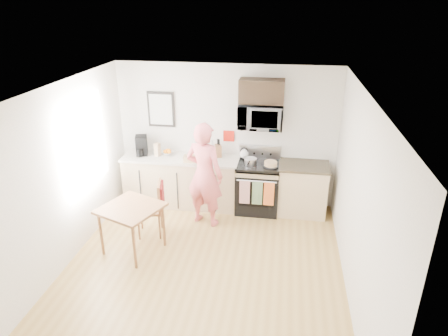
% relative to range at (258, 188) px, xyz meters
% --- Properties ---
extents(floor, '(4.60, 4.60, 0.00)m').
position_rel_range_xyz_m(floor, '(-0.63, -1.98, -0.44)').
color(floor, olive).
rests_on(floor, ground).
extents(back_wall, '(4.00, 0.04, 2.60)m').
position_rel_range_xyz_m(back_wall, '(-0.63, 0.32, 0.86)').
color(back_wall, white).
rests_on(back_wall, floor).
extents(front_wall, '(4.00, 0.04, 2.60)m').
position_rel_range_xyz_m(front_wall, '(-0.63, -4.28, 0.86)').
color(front_wall, white).
rests_on(front_wall, floor).
extents(left_wall, '(0.04, 4.60, 2.60)m').
position_rel_range_xyz_m(left_wall, '(-2.63, -1.98, 0.86)').
color(left_wall, white).
rests_on(left_wall, floor).
extents(right_wall, '(0.04, 4.60, 2.60)m').
position_rel_range_xyz_m(right_wall, '(1.37, -1.98, 0.86)').
color(right_wall, white).
rests_on(right_wall, floor).
extents(ceiling, '(4.00, 4.60, 0.04)m').
position_rel_range_xyz_m(ceiling, '(-0.63, -1.98, 2.16)').
color(ceiling, white).
rests_on(ceiling, back_wall).
extents(window, '(0.06, 1.40, 1.50)m').
position_rel_range_xyz_m(window, '(-2.59, -1.18, 1.11)').
color(window, silver).
rests_on(window, left_wall).
extents(cabinet_left, '(2.10, 0.60, 0.90)m').
position_rel_range_xyz_m(cabinet_left, '(-1.43, 0.02, 0.01)').
color(cabinet_left, tan).
rests_on(cabinet_left, floor).
extents(countertop_left, '(2.14, 0.64, 0.04)m').
position_rel_range_xyz_m(countertop_left, '(-1.43, 0.02, 0.48)').
color(countertop_left, beige).
rests_on(countertop_left, cabinet_left).
extents(cabinet_right, '(0.84, 0.60, 0.90)m').
position_rel_range_xyz_m(cabinet_right, '(0.80, 0.02, 0.01)').
color(cabinet_right, tan).
rests_on(cabinet_right, floor).
extents(countertop_right, '(0.88, 0.64, 0.04)m').
position_rel_range_xyz_m(countertop_right, '(0.80, 0.02, 0.48)').
color(countertop_right, black).
rests_on(countertop_right, cabinet_right).
extents(range, '(0.76, 0.70, 1.16)m').
position_rel_range_xyz_m(range, '(0.00, 0.00, 0.00)').
color(range, black).
rests_on(range, floor).
extents(microwave, '(0.76, 0.51, 0.42)m').
position_rel_range_xyz_m(microwave, '(-0.00, 0.10, 1.32)').
color(microwave, '#ADADB2').
rests_on(microwave, back_wall).
extents(upper_cabinet, '(0.76, 0.35, 0.40)m').
position_rel_range_xyz_m(upper_cabinet, '(-0.00, 0.15, 1.74)').
color(upper_cabinet, black).
rests_on(upper_cabinet, back_wall).
extents(wall_art, '(0.50, 0.04, 0.65)m').
position_rel_range_xyz_m(wall_art, '(-1.83, 0.30, 1.31)').
color(wall_art, black).
rests_on(wall_art, back_wall).
extents(wall_trivet, '(0.20, 0.02, 0.20)m').
position_rel_range_xyz_m(wall_trivet, '(-0.58, 0.31, 0.86)').
color(wall_trivet, '#AC190E').
rests_on(wall_trivet, back_wall).
extents(person, '(0.76, 0.61, 1.82)m').
position_rel_range_xyz_m(person, '(-0.86, -0.60, 0.47)').
color(person, '#C5363C').
rests_on(person, floor).
extents(dining_table, '(0.91, 0.91, 0.76)m').
position_rel_range_xyz_m(dining_table, '(-1.78, -1.58, 0.23)').
color(dining_table, brown).
rests_on(dining_table, floor).
extents(chair, '(0.51, 0.47, 0.93)m').
position_rel_range_xyz_m(chair, '(-1.55, -1.07, 0.16)').
color(chair, brown).
rests_on(chair, floor).
extents(knife_block, '(0.15, 0.17, 0.23)m').
position_rel_range_xyz_m(knife_block, '(-0.76, 0.17, 0.62)').
color(knife_block, brown).
rests_on(knife_block, countertop_left).
extents(utensil_crock, '(0.11, 0.11, 0.32)m').
position_rel_range_xyz_m(utensil_crock, '(-0.86, 0.15, 0.63)').
color(utensil_crock, '#AC190E').
rests_on(utensil_crock, countertop_left).
extents(fruit_bowl, '(0.29, 0.29, 0.10)m').
position_rel_range_xyz_m(fruit_bowl, '(-1.71, 0.13, 0.54)').
color(fruit_bowl, white).
rests_on(fruit_bowl, countertop_left).
extents(milk_carton, '(0.12, 0.12, 0.24)m').
position_rel_range_xyz_m(milk_carton, '(-1.87, 0.05, 0.62)').
color(milk_carton, tan).
rests_on(milk_carton, countertop_left).
extents(coffee_maker, '(0.27, 0.33, 0.36)m').
position_rel_range_xyz_m(coffee_maker, '(-2.17, 0.05, 0.67)').
color(coffee_maker, black).
rests_on(coffee_maker, countertop_left).
extents(bread_bag, '(0.32, 0.17, 0.11)m').
position_rel_range_xyz_m(bread_bag, '(-1.16, -0.15, 0.56)').
color(bread_bag, tan).
rests_on(bread_bag, countertop_left).
extents(cake, '(0.27, 0.27, 0.09)m').
position_rel_range_xyz_m(cake, '(0.22, -0.10, 0.53)').
color(cake, black).
rests_on(cake, range).
extents(kettle, '(0.17, 0.17, 0.21)m').
position_rel_range_xyz_m(kettle, '(-0.28, 0.20, 0.58)').
color(kettle, white).
rests_on(kettle, range).
extents(pot, '(0.22, 0.38, 0.11)m').
position_rel_range_xyz_m(pot, '(-0.14, -0.07, 0.55)').
color(pot, '#ADADB2').
rests_on(pot, range).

